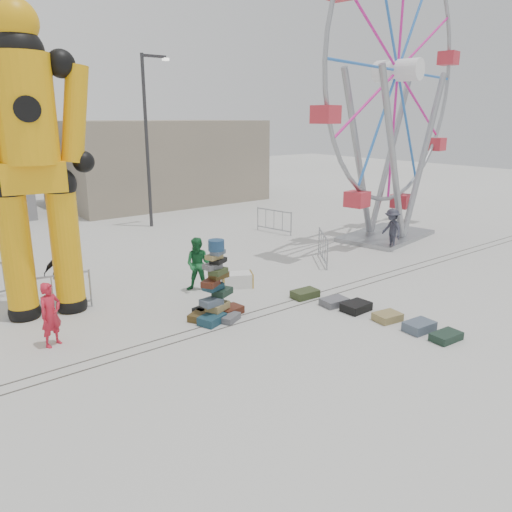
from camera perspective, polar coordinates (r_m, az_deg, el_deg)
ground at (r=13.11m, az=2.06°, el=-7.79°), size 90.00×90.00×0.00m
track_line_near at (r=13.54m, az=0.42°, el=-6.98°), size 40.00×0.04×0.01m
track_line_far at (r=13.83m, az=-0.62°, el=-6.48°), size 40.00×0.04×0.01m
building_right at (r=32.83m, az=-11.29°, el=10.58°), size 12.00×8.00×5.00m
lamp_post_right at (r=24.72m, az=-12.23°, el=13.59°), size 1.41×0.25×8.00m
suitcase_tower at (r=13.36m, az=-4.60°, el=-4.60°), size 1.61×1.39×2.15m
crash_test_dummy at (r=13.99m, az=-24.37°, el=10.55°), size 3.26×1.43×8.16m
ferris_wheel at (r=22.49m, az=15.72°, el=17.43°), size 10.60×3.39×12.46m
steamer_trunk at (r=15.82m, az=-2.15°, el=-2.76°), size 1.10×0.93×0.45m
row_case_0 at (r=15.00m, az=5.62°, el=-4.32°), size 0.83×0.54×0.23m
row_case_1 at (r=14.50m, az=8.94°, el=-5.19°), size 0.79×0.60×0.20m
row_case_2 at (r=14.20m, az=11.37°, el=-5.71°), size 0.80×0.60×0.24m
row_case_3 at (r=13.74m, az=14.79°, el=-6.73°), size 0.76×0.62×0.21m
row_case_4 at (r=13.33m, az=18.16°, el=-7.64°), size 0.80×0.58×0.24m
row_case_5 at (r=13.02m, az=20.90°, el=-8.59°), size 0.80×0.52×0.19m
barricade_dummy_c at (r=14.72m, az=-22.22°, el=-4.04°), size 1.99×0.40×1.10m
barricade_wheel_front at (r=18.57m, az=7.66°, el=0.95°), size 1.27×1.67×1.10m
barricade_wheel_back at (r=23.19m, az=2.06°, el=4.01°), size 0.47×1.98×1.10m
pedestrian_red at (r=12.61m, az=-22.42°, el=-6.20°), size 0.67×0.57×1.55m
pedestrian_green at (r=15.37m, az=-6.58°, el=-0.99°), size 1.03×1.03×1.69m
pedestrian_black at (r=15.76m, az=-21.46°, el=-1.85°), size 0.98×0.65×1.54m
pedestrian_grey at (r=20.86m, az=15.25°, el=2.97°), size 0.90×1.21×1.68m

